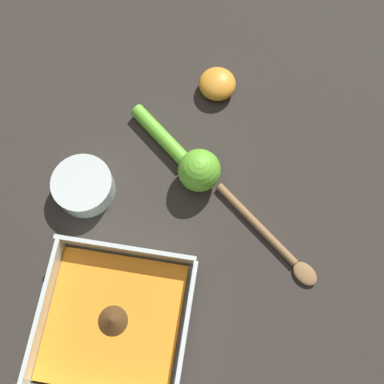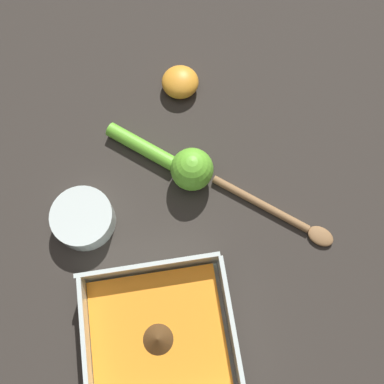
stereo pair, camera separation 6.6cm
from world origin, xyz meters
TOP-DOWN VIEW (x-y plane):
  - ground_plane at (0.00, 0.00)m, footprint 4.00×4.00m
  - square_dish at (-0.00, 0.02)m, footprint 0.20×0.20m
  - spice_bowl at (0.09, -0.17)m, footprint 0.09×0.09m
  - lemon_squeezer at (-0.07, -0.23)m, footprint 0.16×0.14m
  - lemon_half at (-0.09, -0.38)m, footprint 0.06×0.06m
  - wooden_spoon at (-0.20, -0.13)m, footprint 0.17×0.14m

SIDE VIEW (x-z plane):
  - ground_plane at x=0.00m, z-range 0.00..0.00m
  - wooden_spoon at x=-0.20m, z-range 0.00..0.01m
  - lemon_half at x=-0.09m, z-range 0.00..0.03m
  - spice_bowl at x=0.09m, z-range 0.00..0.04m
  - square_dish at x=0.00m, z-range -0.01..0.05m
  - lemon_squeezer at x=-0.07m, z-range 0.00..0.06m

